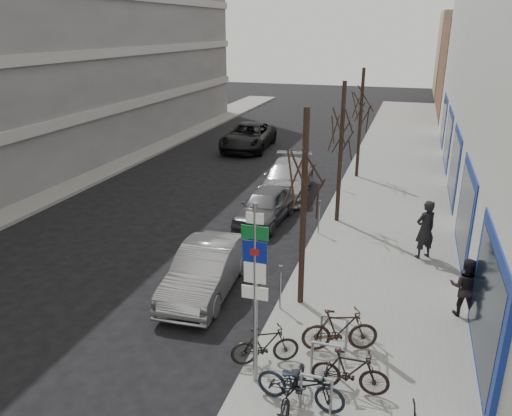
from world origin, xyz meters
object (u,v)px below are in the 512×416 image
Objects in this scene: highway_sign_pole at (255,285)px; bike_near_left at (293,386)px; parked_car_front at (206,270)px; pedestrian_near at (425,229)px; meter_front at (280,283)px; bike_mid_inner at (265,345)px; pedestrian_far at (465,287)px; tree_far at (362,97)px; bike_far_inner at (340,330)px; tree_mid at (343,120)px; parked_car_mid at (265,206)px; meter_mid at (319,213)px; lane_car at (248,136)px; parked_car_back at (287,178)px; tree_near at (305,163)px; meter_back at (341,174)px; bike_near_right at (350,371)px; bike_mid_curb at (301,381)px.

bike_near_left is (0.96, -0.56, -1.77)m from highway_sign_pole.
parked_car_front is 2.19× the size of pedestrian_near.
meter_front reaches higher than bike_mid_inner.
pedestrian_far is (4.65, 1.14, 0.05)m from meter_front.
bike_far_inner is (1.35, -14.88, -3.40)m from tree_far.
parked_car_mid is at bearing -166.71° from tree_mid.
meter_mid is 5.55m from parked_car_front.
bike_far_inner is 21.45m from lane_car.
parked_car_back reaches higher than bike_mid_inner.
meter_front and meter_mid have the same top height.
bike_near_left reaches higher than bike_mid_inner.
bike_mid_inner is (-0.17, -15.87, -3.48)m from tree_far.
tree_near is 4.33× the size of meter_back.
bike_far_inner is at bearing -75.90° from parked_car_back.
meter_mid is 6.37m from pedestrian_far.
bike_mid_inner is (-1.94, 0.36, -0.02)m from bike_near_right.
parked_car_mid is (-2.75, -0.65, -3.43)m from tree_mid.
bike_mid_inner is 0.96× the size of pedestrian_far.
meter_front is 19.49m from lane_car.
pedestrian_near is at bearing -60.68° from meter_back.
tree_near is at bearing -3.04° from parked_car_front.
meter_back is 13.91m from bike_near_right.
lane_car is at bearing 133.75° from meter_back.
pedestrian_near reaches higher than bike_near_right.
tree_near is 1.08× the size of parked_car_back.
bike_mid_inner is at bearing -70.34° from parked_car_mid.
parked_car_front is at bearing 168.57° from meter_front.
bike_mid_curb is 8.24m from pedestrian_near.
tree_near is 3.51× the size of bike_mid_inner.
meter_back is at bearing -11.35° from bike_far_inner.
bike_mid_inner is at bearing -83.29° from meter_front.
pedestrian_near is at bearing -63.61° from pedestrian_far.
tree_near reaches higher than lane_car.
pedestrian_far is (0.99, -3.34, -0.17)m from pedestrian_near.
parked_car_front is at bearing 16.42° from bike_mid_inner.
parked_car_front is (-3.56, 4.05, 0.03)m from bike_near_left.
meter_mid is 0.78× the size of bike_near_right.
highway_sign_pole is at bearing -88.32° from meter_mid.
tree_far is 3.37× the size of bike_near_right.
tree_far is at bearing 86.78° from meter_mid.
tree_far is 1.27× the size of parked_car_front.
parked_car_front reaches higher than bike_mid_curb.
parked_car_mid reaches higher than bike_far_inner.
lane_car is (-8.13, 21.80, 0.11)m from bike_near_left.
pedestrian_near is 1.21× the size of pedestrian_far.
bike_mid_curb is (1.32, -8.91, -0.21)m from meter_mid.
parked_car_mid is (-2.75, -7.15, -3.43)m from tree_far.
parked_car_mid is (-4.10, 7.73, -0.02)m from bike_far_inner.
meter_back is (-0.45, 4.00, -3.19)m from tree_mid.
tree_mid reaches higher than parked_car_back.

